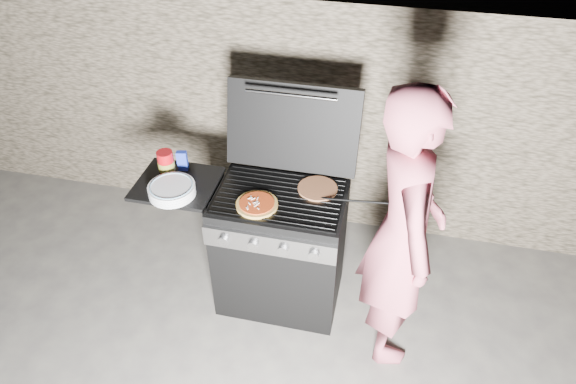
% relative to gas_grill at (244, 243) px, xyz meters
% --- Properties ---
extents(ground, '(50.00, 50.00, 0.00)m').
position_rel_gas_grill_xyz_m(ground, '(0.25, 0.00, -0.46)').
color(ground, '#43403E').
extents(stone_wall, '(8.00, 0.35, 1.80)m').
position_rel_gas_grill_xyz_m(stone_wall, '(0.25, 1.05, 0.44)').
color(stone_wall, '#766754').
rests_on(stone_wall, ground).
extents(gas_grill, '(1.34, 0.79, 0.91)m').
position_rel_gas_grill_xyz_m(gas_grill, '(0.00, 0.00, 0.00)').
color(gas_grill, black).
rests_on(gas_grill, ground).
extents(pizza_topped, '(0.27, 0.27, 0.03)m').
position_rel_gas_grill_xyz_m(pizza_topped, '(0.14, -0.12, 0.47)').
color(pizza_topped, tan).
rests_on(pizza_topped, gas_grill).
extents(pizza_plain, '(0.29, 0.29, 0.01)m').
position_rel_gas_grill_xyz_m(pizza_plain, '(0.46, 0.11, 0.46)').
color(pizza_plain, '#B97446').
rests_on(pizza_plain, gas_grill).
extents(sauce_jar, '(0.12, 0.12, 0.16)m').
position_rel_gas_grill_xyz_m(sauce_jar, '(-0.51, 0.08, 0.53)').
color(sauce_jar, '#AA0A10').
rests_on(sauce_jar, gas_grill).
extents(blue_carton, '(0.07, 0.05, 0.14)m').
position_rel_gas_grill_xyz_m(blue_carton, '(-0.43, 0.14, 0.52)').
color(blue_carton, '#1C30A8').
rests_on(blue_carton, gas_grill).
extents(plate_stack, '(0.35, 0.35, 0.07)m').
position_rel_gas_grill_xyz_m(plate_stack, '(-0.40, -0.12, 0.48)').
color(plate_stack, white).
rests_on(plate_stack, gas_grill).
extents(person, '(0.58, 0.75, 1.83)m').
position_rel_gas_grill_xyz_m(person, '(0.99, -0.18, 0.46)').
color(person, '#B14F60').
rests_on(person, ground).
extents(tongs, '(0.49, 0.07, 0.10)m').
position_rel_gas_grill_xyz_m(tongs, '(0.71, 0.00, 0.51)').
color(tongs, black).
rests_on(tongs, gas_grill).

